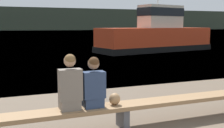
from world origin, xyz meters
The scene contains 7 objects.
water_surface centered at (0.00, 126.03, 0.00)m, with size 240.00×240.00×0.00m, color #426B8E.
far_shoreline centered at (0.00, 120.43, 4.58)m, with size 600.00×12.00×9.15m, color #384233.
bench_main centered at (-0.35, 2.74, 0.39)m, with size 7.85×0.48×0.47m.
person_left centered at (-1.38, 2.74, 0.92)m, with size 0.41×0.38×1.02m.
person_right centered at (-0.94, 2.74, 0.89)m, with size 0.41×0.38×0.95m.
shopping_bag centered at (-0.52, 2.74, 0.59)m, with size 0.22×0.20×0.23m.
tugboat_red centered at (8.76, 17.04, 1.12)m, with size 10.07×4.69×5.69m.
Camera 1 is at (-2.47, -2.10, 1.99)m, focal length 45.00 mm.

